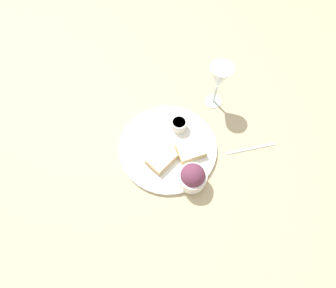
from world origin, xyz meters
The scene contains 8 objects.
ground_plane centered at (0.00, 0.00, 0.00)m, with size 4.00×4.00×0.00m, color #C6B289.
dinner_plate centered at (0.00, 0.00, 0.01)m, with size 0.34×0.34×0.01m.
salad_bowl centered at (0.03, -0.14, 0.05)m, with size 0.09×0.09×0.09m.
sauce_ramekin centered at (0.06, 0.06, 0.03)m, with size 0.06×0.06×0.04m.
cheese_toast_near centered at (-0.04, -0.04, 0.03)m, with size 0.11×0.10×0.03m.
cheese_toast_far centered at (0.06, -0.05, 0.03)m, with size 0.09×0.07×0.03m.
wine_glass centered at (0.23, 0.12, 0.13)m, with size 0.08×0.08×0.18m.
fork centered at (0.27, -0.10, 0.00)m, with size 0.18×0.04×0.01m.
Camera 1 is at (-0.14, -0.37, 0.83)m, focal length 28.00 mm.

